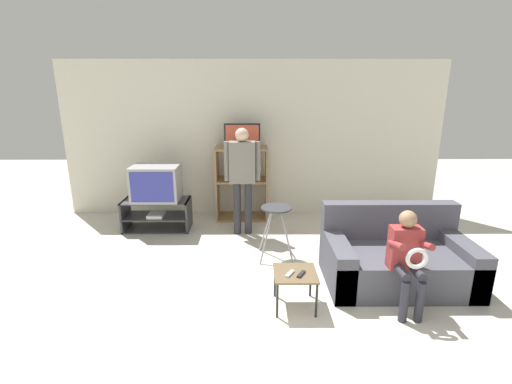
# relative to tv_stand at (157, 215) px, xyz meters

# --- Properties ---
(wall_back) EXTENTS (6.40, 0.06, 2.60)m
(wall_back) POSITION_rel_tv_stand_xyz_m (1.51, 0.80, 1.07)
(wall_back) COLOR silver
(wall_back) RESTS_ON ground_plane
(tv_stand) EXTENTS (1.03, 0.47, 0.48)m
(tv_stand) POSITION_rel_tv_stand_xyz_m (0.00, 0.00, 0.00)
(tv_stand) COLOR #38383D
(tv_stand) RESTS_ON ground_plane
(television_main) EXTENTS (0.71, 0.53, 0.54)m
(television_main) POSITION_rel_tv_stand_xyz_m (0.02, 0.02, 0.51)
(television_main) COLOR #9E9EA3
(television_main) RESTS_ON tv_stand
(media_shelf) EXTENTS (0.86, 0.48, 1.22)m
(media_shelf) POSITION_rel_tv_stand_xyz_m (1.32, 0.50, 0.39)
(media_shelf) COLOR #9E7A51
(media_shelf) RESTS_ON ground_plane
(television_flat) EXTENTS (0.58, 0.20, 0.39)m
(television_flat) POSITION_rel_tv_stand_xyz_m (1.34, 0.48, 1.17)
(television_flat) COLOR black
(television_flat) RESTS_ON media_shelf
(folding_stool) EXTENTS (0.44, 0.44, 0.70)m
(folding_stool) POSITION_rel_tv_stand_xyz_m (1.81, -1.02, 0.34)
(folding_stool) COLOR #99999E
(folding_stool) RESTS_ON ground_plane
(snack_table) EXTENTS (0.43, 0.43, 0.38)m
(snack_table) POSITION_rel_tv_stand_xyz_m (1.93, -2.16, 0.10)
(snack_table) COLOR brown
(snack_table) RESTS_ON ground_plane
(remote_control_black) EXTENTS (0.10, 0.14, 0.02)m
(remote_control_black) POSITION_rel_tv_stand_xyz_m (1.98, -2.22, 0.16)
(remote_control_black) COLOR #232328
(remote_control_black) RESTS_ON snack_table
(remote_control_white) EXTENTS (0.10, 0.14, 0.02)m
(remote_control_white) POSITION_rel_tv_stand_xyz_m (1.87, -2.21, 0.16)
(remote_control_white) COLOR silver
(remote_control_white) RESTS_ON snack_table
(couch) EXTENTS (1.60, 0.96, 0.85)m
(couch) POSITION_rel_tv_stand_xyz_m (3.14, -1.65, 0.04)
(couch) COLOR #4C4C56
(couch) RESTS_ON ground_plane
(person_standing_adult) EXTENTS (0.53, 0.20, 1.61)m
(person_standing_adult) POSITION_rel_tv_stand_xyz_m (1.35, -0.19, 0.74)
(person_standing_adult) COLOR #2D2D33
(person_standing_adult) RESTS_ON ground_plane
(person_seated_child) EXTENTS (0.33, 0.43, 1.02)m
(person_seated_child) POSITION_rel_tv_stand_xyz_m (3.02, -2.20, 0.36)
(person_seated_child) COLOR #2D2D38
(person_seated_child) RESTS_ON ground_plane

